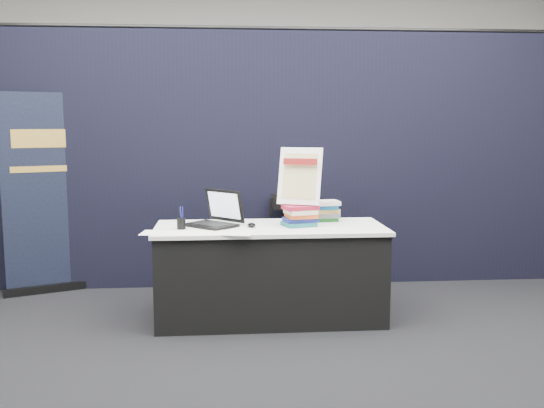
{
  "coord_description": "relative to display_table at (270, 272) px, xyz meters",
  "views": [
    {
      "loc": [
        -0.37,
        -4.13,
        1.55
      ],
      "look_at": [
        0.02,
        0.55,
        0.93
      ],
      "focal_mm": 40.0,
      "sensor_mm": 36.0,
      "label": 1
    }
  ],
  "objects": [
    {
      "name": "floor",
      "position": [
        0.0,
        -0.55,
        -0.38
      ],
      "size": [
        8.0,
        8.0,
        0.0
      ],
      "primitive_type": "plane",
      "color": "black",
      "rests_on": "ground"
    },
    {
      "name": "wall_back",
      "position": [
        0.0,
        3.45,
        1.37
      ],
      "size": [
        8.0,
        0.02,
        3.5
      ],
      "primitive_type": "cube",
      "color": "silver",
      "rests_on": "floor"
    },
    {
      "name": "drape_partition",
      "position": [
        0.0,
        1.05,
        0.82
      ],
      "size": [
        6.0,
        0.08,
        2.4
      ],
      "primitive_type": "cube",
      "color": "black",
      "rests_on": "floor"
    },
    {
      "name": "display_table",
      "position": [
        0.0,
        0.0,
        0.0
      ],
      "size": [
        1.8,
        0.75,
        0.75
      ],
      "color": "black",
      "rests_on": "floor"
    },
    {
      "name": "laptop",
      "position": [
        -0.46,
        0.07,
        0.44
      ],
      "size": [
        0.45,
        0.51,
        0.28
      ],
      "rotation": [
        0.0,
        0.0,
        -0.76
      ],
      "color": "black",
      "rests_on": "display_table"
    },
    {
      "name": "mouse",
      "position": [
        -0.15,
        -0.03,
        0.39
      ],
      "size": [
        0.07,
        0.1,
        0.03
      ],
      "primitive_type": "ellipsoid",
      "rotation": [
        0.0,
        0.0,
        0.04
      ],
      "color": "black",
      "rests_on": "display_table"
    },
    {
      "name": "brochure_left",
      "position": [
        -0.82,
        -0.23,
        0.38
      ],
      "size": [
        0.32,
        0.24,
        0.0
      ],
      "primitive_type": "cube",
      "rotation": [
        0.0,
        0.0,
        -0.12
      ],
      "color": "white",
      "rests_on": "display_table"
    },
    {
      "name": "brochure_mid",
      "position": [
        -0.58,
        -0.26,
        0.38
      ],
      "size": [
        0.27,
        0.2,
        0.0
      ],
      "primitive_type": "cube",
      "rotation": [
        0.0,
        0.0,
        -0.05
      ],
      "color": "white",
      "rests_on": "display_table"
    },
    {
      "name": "brochure_right",
      "position": [
        -0.3,
        -0.29,
        0.38
      ],
      "size": [
        0.34,
        0.28,
        0.0
      ],
      "primitive_type": "cube",
      "rotation": [
        0.0,
        0.0,
        -0.24
      ],
      "color": "white",
      "rests_on": "display_table"
    },
    {
      "name": "pen_cup",
      "position": [
        -0.69,
        -0.08,
        0.42
      ],
      "size": [
        0.08,
        0.08,
        0.09
      ],
      "primitive_type": "cylinder",
      "rotation": [
        0.0,
        0.0,
        0.15
      ],
      "color": "black",
      "rests_on": "display_table"
    },
    {
      "name": "book_stack_tall",
      "position": [
        0.24,
        -0.01,
        0.46
      ],
      "size": [
        0.28,
        0.23,
        0.16
      ],
      "rotation": [
        0.0,
        0.0,
        0.21
      ],
      "color": "#195F60",
      "rests_on": "display_table"
    },
    {
      "name": "book_stack_short",
      "position": [
        0.46,
        0.23,
        0.46
      ],
      "size": [
        0.25,
        0.2,
        0.17
      ],
      "rotation": [
        0.0,
        0.0,
        0.11
      ],
      "color": "#1F7629",
      "rests_on": "display_table"
    },
    {
      "name": "info_sign",
      "position": [
        0.24,
        0.02,
        0.76
      ],
      "size": [
        0.36,
        0.25,
        0.46
      ],
      "rotation": [
        0.0,
        0.0,
        -0.39
      ],
      "color": "black",
      "rests_on": "book_stack_tall"
    },
    {
      "name": "pullup_banner",
      "position": [
        -1.99,
        0.95,
        0.43
      ],
      "size": [
        0.75,
        0.39,
        1.83
      ],
      "rotation": [
        0.0,
        0.0,
        0.39
      ],
      "color": "black",
      "rests_on": "floor"
    },
    {
      "name": "stacking_chair",
      "position": [
        0.28,
        0.76,
        0.12
      ],
      "size": [
        0.44,
        0.44,
        0.9
      ],
      "rotation": [
        0.0,
        0.0,
        -0.09
      ],
      "color": "black",
      "rests_on": "floor"
    }
  ]
}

